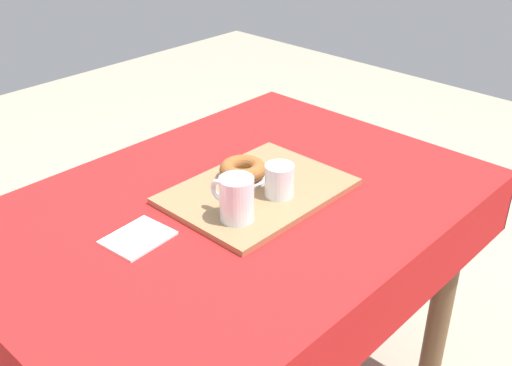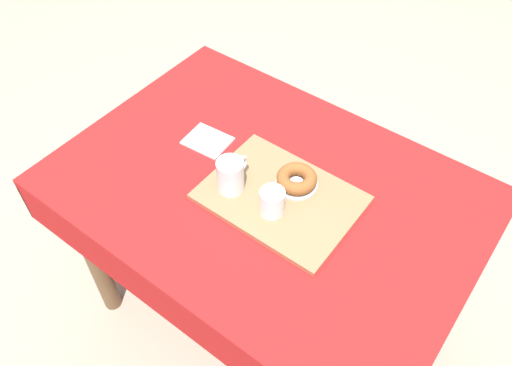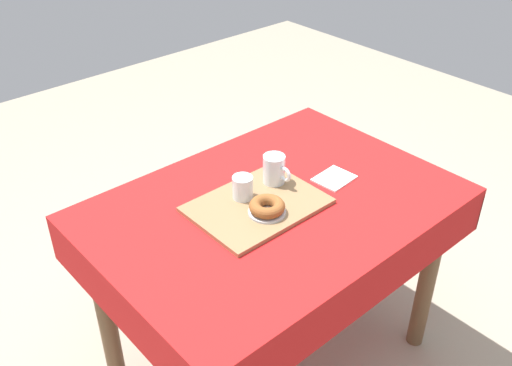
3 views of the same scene
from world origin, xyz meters
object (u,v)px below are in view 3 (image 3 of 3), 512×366
serving_tray (257,205)px  sugar_donut_left (267,206)px  tea_mug_left (274,170)px  water_glass_near (243,188)px  dining_table (273,232)px  paper_napkin (334,178)px  donut_plate_left (267,212)px

serving_tray → sugar_donut_left: size_ratio=3.67×
tea_mug_left → water_glass_near: 0.14m
dining_table → water_glass_near: 0.20m
dining_table → paper_napkin: 0.28m
dining_table → serving_tray: serving_tray is taller
tea_mug_left → donut_plate_left: bearing=-140.1°
serving_tray → tea_mug_left: bearing=23.9°
dining_table → sugar_donut_left: 0.18m
dining_table → paper_napkin: (0.25, -0.04, 0.12)m
tea_mug_left → sugar_donut_left: bearing=-140.1°
donut_plate_left → sugar_donut_left: size_ratio=1.05×
water_glass_near → donut_plate_left: size_ratio=0.64×
serving_tray → donut_plate_left: donut_plate_left is taller
serving_tray → water_glass_near: (-0.01, 0.06, 0.04)m
sugar_donut_left → paper_napkin: 0.32m
dining_table → paper_napkin: size_ratio=9.02×
paper_napkin → dining_table: bearing=171.5°
dining_table → water_glass_near: bearing=134.6°
sugar_donut_left → water_glass_near: bearing=90.1°
serving_tray → donut_plate_left: bearing=-100.7°
tea_mug_left → donut_plate_left: 0.18m
paper_napkin → donut_plate_left: bearing=-178.8°
water_glass_near → sugar_donut_left: water_glass_near is taller
water_glass_near → sugar_donut_left: size_ratio=0.68×
sugar_donut_left → paper_napkin: sugar_donut_left is taller
tea_mug_left → donut_plate_left: size_ratio=0.95×
paper_napkin → serving_tray: bearing=170.3°
sugar_donut_left → paper_napkin: (0.32, 0.01, -0.04)m
dining_table → donut_plate_left: size_ratio=9.93×
serving_tray → water_glass_near: water_glass_near is taller
tea_mug_left → water_glass_near: size_ratio=1.48×
dining_table → donut_plate_left: 0.16m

